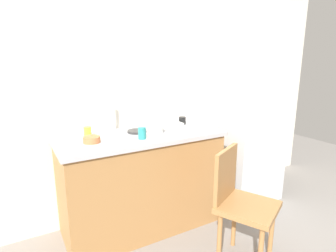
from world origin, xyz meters
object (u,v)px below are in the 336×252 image
cup_black (182,121)px  refrigerator (245,135)px  chair (240,201)px  hotplate (137,131)px  cup_teal (142,133)px  dish_tray (166,125)px  cup_yellow (88,132)px  cup_white (159,129)px  terracotta_bowl (92,140)px

cup_black → refrigerator: bearing=-10.2°
chair → cup_black: bearing=59.1°
refrigerator → hotplate: 1.29m
cup_teal → dish_tray: bearing=32.8°
cup_black → cup_yellow: size_ratio=0.96×
chair → cup_teal: size_ratio=9.28×
cup_teal → cup_yellow: cup_teal is taller
cup_white → cup_teal: bearing=-162.2°
chair → cup_black: (0.07, 0.92, 0.43)m
refrigerator → cup_black: (-0.75, 0.13, 0.22)m
chair → terracotta_bowl: (-0.89, 0.74, 0.42)m
refrigerator → chair: refrigerator is taller
dish_tray → cup_yellow: (-0.72, 0.08, 0.01)m
cup_white → dish_tray: bearing=45.3°
chair → hotplate: bearing=91.5°
dish_tray → cup_yellow: 0.72m
chair → cup_teal: bearing=101.4°
refrigerator → chair: 1.15m
cup_yellow → chair: bearing=-47.6°
terracotta_bowl → cup_yellow: cup_yellow is taller
dish_tray → hotplate: bearing=-177.4°
hotplate → refrigerator: bearing=-3.0°
hotplate → cup_teal: size_ratio=1.77×
refrigerator → cup_black: bearing=169.8°
dish_tray → cup_black: size_ratio=3.71×
chair → cup_yellow: size_ratio=11.31×
cup_teal → cup_black: cup_teal is taller
hotplate → cup_teal: 0.22m
cup_black → cup_white: bearing=-150.0°
dish_tray → terracotta_bowl: (-0.74, -0.13, -0.00)m
cup_white → cup_black: cup_white is taller
terracotta_bowl → cup_teal: cup_teal is taller
chair → cup_black: size_ratio=11.79×
refrigerator → cup_teal: bearing=-173.7°
terracotta_bowl → cup_white: 0.57m
refrigerator → cup_white: (-1.13, -0.09, 0.23)m
dish_tray → hotplate: size_ratio=1.65×
refrigerator → hotplate: size_ratio=8.36×
cup_teal → cup_black: bearing=26.2°
chair → refrigerator: bearing=17.4°
chair → hotplate: (-0.45, 0.85, 0.41)m
terracotta_bowl → cup_yellow: size_ratio=1.68×
hotplate → cup_yellow: cup_yellow is taller
terracotta_bowl → hotplate: (0.43, 0.11, -0.01)m
dish_tray → cup_black: 0.22m
chair → cup_yellow: 1.36m
terracotta_bowl → hotplate: 0.45m
chair → hotplate: size_ratio=5.24×
dish_tray → terracotta_bowl: bearing=-170.3°
cup_white → cup_teal: 0.20m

